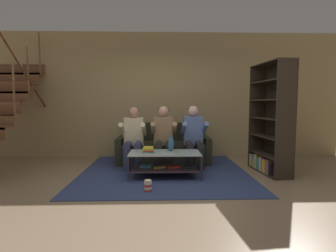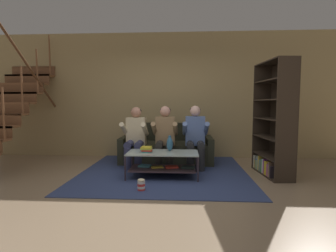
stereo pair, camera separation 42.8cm
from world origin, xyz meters
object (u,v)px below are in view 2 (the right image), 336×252
object	(u,v)px
couch	(167,149)
book_stack	(146,149)
person_seated_middle	(165,134)
person_seated_right	(195,134)
popcorn_tub	(141,185)
vase	(170,144)
coffee_table	(163,161)
person_seated_left	(135,135)
bookshelf	(275,132)

from	to	relation	value
couch	book_stack	bearing A→B (deg)	-102.35
person_seated_middle	person_seated_right	size ratio (longest dim) A/B	0.99
person_seated_middle	popcorn_tub	world-z (taller)	person_seated_middle
vase	popcorn_tub	world-z (taller)	vase
coffee_table	book_stack	size ratio (longest dim) A/B	6.18
person_seated_left	bookshelf	world-z (taller)	bookshelf
person_seated_middle	book_stack	world-z (taller)	person_seated_middle
popcorn_tub	bookshelf	bearing A→B (deg)	24.82
couch	vase	distance (m)	1.12
couch	person_seated_right	size ratio (longest dim) A/B	1.59
couch	coffee_table	bearing A→B (deg)	-89.09
person_seated_right	vase	xyz separation A→B (m)	(-0.47, -0.57, -0.10)
couch	person_seated_middle	size ratio (longest dim) A/B	1.61
couch	person_seated_left	distance (m)	0.87
couch	popcorn_tub	world-z (taller)	couch
coffee_table	bookshelf	size ratio (longest dim) A/B	0.61
book_stack	bookshelf	distance (m)	2.27
couch	book_stack	size ratio (longest dim) A/B	9.98
couch	person_seated_left	xyz separation A→B (m)	(-0.59, -0.51, 0.37)
person_seated_left	bookshelf	size ratio (longest dim) A/B	0.60
person_seated_right	bookshelf	xyz separation A→B (m)	(1.37, -0.41, 0.10)
person_seated_left	book_stack	world-z (taller)	person_seated_left
couch	coffee_table	size ratio (longest dim) A/B	1.61
vase	bookshelf	size ratio (longest dim) A/B	0.14
person_seated_middle	coffee_table	distance (m)	0.79
popcorn_tub	vase	bearing A→B (deg)	66.99
person_seated_middle	coffee_table	bearing A→B (deg)	-88.42
coffee_table	vase	bearing A→B (deg)	50.53
person_seated_left	coffee_table	world-z (taller)	person_seated_left
vase	couch	bearing A→B (deg)	96.48
vase	book_stack	bearing A→B (deg)	-159.57
vase	popcorn_tub	xyz separation A→B (m)	(-0.37, -0.86, -0.47)
bookshelf	popcorn_tub	world-z (taller)	bookshelf
person_seated_left	book_stack	size ratio (longest dim) A/B	6.12
coffee_table	couch	bearing A→B (deg)	90.91
person_seated_right	popcorn_tub	size ratio (longest dim) A/B	6.89
coffee_table	popcorn_tub	distance (m)	0.81
coffee_table	person_seated_middle	bearing A→B (deg)	91.58
vase	person_seated_middle	bearing A→B (deg)	102.19
person_seated_left	person_seated_right	size ratio (longest dim) A/B	0.98
person_seated_left	person_seated_middle	distance (m)	0.59
person_seated_middle	bookshelf	world-z (taller)	bookshelf
vase	bookshelf	xyz separation A→B (m)	(1.84, 0.16, 0.21)
person_seated_right	couch	bearing A→B (deg)	139.16
bookshelf	popcorn_tub	size ratio (longest dim) A/B	11.24
bookshelf	person_seated_left	bearing A→B (deg)	170.97
person_seated_left	coffee_table	distance (m)	0.99
bookshelf	popcorn_tub	distance (m)	2.53
couch	book_stack	world-z (taller)	couch
couch	person_seated_right	bearing A→B (deg)	-40.84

